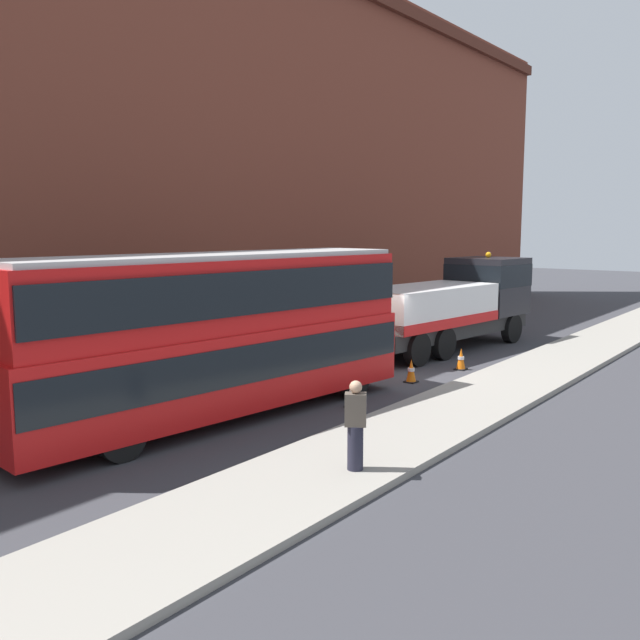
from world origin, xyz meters
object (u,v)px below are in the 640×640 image
at_px(traffic_cone_near_bus, 353,395).
at_px(traffic_cone_midway, 411,371).
at_px(pedestrian_onlooker, 355,426).
at_px(double_decker_bus, 217,329).
at_px(traffic_cone_near_truck, 461,360).
at_px(recovery_tow_truck, 451,303).

height_order(traffic_cone_near_bus, traffic_cone_midway, same).
height_order(pedestrian_onlooker, traffic_cone_midway, pedestrian_onlooker).
relative_size(traffic_cone_near_bus, traffic_cone_midway, 1.00).
bearing_deg(pedestrian_onlooker, double_decker_bus, 43.00).
relative_size(double_decker_bus, traffic_cone_midway, 15.56).
bearing_deg(traffic_cone_midway, double_decker_bus, 163.98).
xyz_separation_m(double_decker_bus, traffic_cone_near_truck, (8.97, -2.19, -1.89)).
height_order(double_decker_bus, traffic_cone_near_bus, double_decker_bus).
height_order(pedestrian_onlooker, traffic_cone_near_truck, pedestrian_onlooker).
relative_size(pedestrian_onlooker, traffic_cone_midway, 2.38).
xyz_separation_m(recovery_tow_truck, traffic_cone_midway, (-6.14, -1.77, -1.42)).
bearing_deg(traffic_cone_near_bus, pedestrian_onlooker, -145.04).
bearing_deg(traffic_cone_midway, recovery_tow_truck, 16.07).
relative_size(traffic_cone_near_bus, traffic_cone_near_truck, 1.00).
distance_m(traffic_cone_near_bus, traffic_cone_near_truck, 6.10).
xyz_separation_m(double_decker_bus, traffic_cone_midway, (6.33, -1.82, -1.89)).
xyz_separation_m(traffic_cone_near_bus, traffic_cone_midway, (3.47, 0.25, 0.00)).
distance_m(recovery_tow_truck, pedestrian_onlooker, 14.62).
bearing_deg(recovery_tow_truck, traffic_cone_near_truck, -142.56).
bearing_deg(pedestrian_onlooker, recovery_tow_truck, -12.91).
relative_size(recovery_tow_truck, traffic_cone_midway, 14.22).
bearing_deg(traffic_cone_near_truck, recovery_tow_truck, 31.45).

